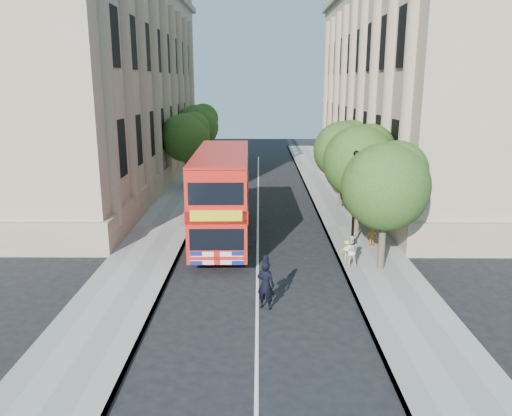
{
  "coord_description": "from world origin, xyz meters",
  "views": [
    {
      "loc": [
        0.06,
        -19.15,
        8.6
      ],
      "look_at": [
        -0.09,
        5.89,
        2.3
      ],
      "focal_mm": 35.0,
      "sensor_mm": 36.0,
      "label": 1
    }
  ],
  "objects_px": {
    "police_constable": "(266,285)",
    "woman_pedestrian": "(350,251)",
    "double_decker_bus": "(222,193)",
    "lamp_post": "(354,204)",
    "box_van": "(216,192)"
  },
  "relations": [
    {
      "from": "police_constable",
      "to": "woman_pedestrian",
      "type": "bearing_deg",
      "value": -110.79
    },
    {
      "from": "woman_pedestrian",
      "to": "police_constable",
      "type": "bearing_deg",
      "value": 49.66
    },
    {
      "from": "double_decker_bus",
      "to": "police_constable",
      "type": "relative_size",
      "value": 5.47
    },
    {
      "from": "double_decker_bus",
      "to": "police_constable",
      "type": "bearing_deg",
      "value": -76.47
    },
    {
      "from": "double_decker_bus",
      "to": "woman_pedestrian",
      "type": "height_order",
      "value": "double_decker_bus"
    },
    {
      "from": "lamp_post",
      "to": "box_van",
      "type": "bearing_deg",
      "value": 132.86
    },
    {
      "from": "police_constable",
      "to": "woman_pedestrian",
      "type": "relative_size",
      "value": 1.29
    },
    {
      "from": "lamp_post",
      "to": "woman_pedestrian",
      "type": "distance_m",
      "value": 3.27
    },
    {
      "from": "box_van",
      "to": "lamp_post",
      "type": "bearing_deg",
      "value": -49.4
    },
    {
      "from": "lamp_post",
      "to": "woman_pedestrian",
      "type": "relative_size",
      "value": 3.41
    },
    {
      "from": "lamp_post",
      "to": "double_decker_bus",
      "type": "xyz_separation_m",
      "value": [
        -6.96,
        1.61,
        0.2
      ]
    },
    {
      "from": "police_constable",
      "to": "lamp_post",
      "type": "bearing_deg",
      "value": -100.94
    },
    {
      "from": "lamp_post",
      "to": "police_constable",
      "type": "bearing_deg",
      "value": -123.29
    },
    {
      "from": "double_decker_bus",
      "to": "box_van",
      "type": "distance_m",
      "value": 7.11
    },
    {
      "from": "double_decker_bus",
      "to": "box_van",
      "type": "height_order",
      "value": "double_decker_bus"
    }
  ]
}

